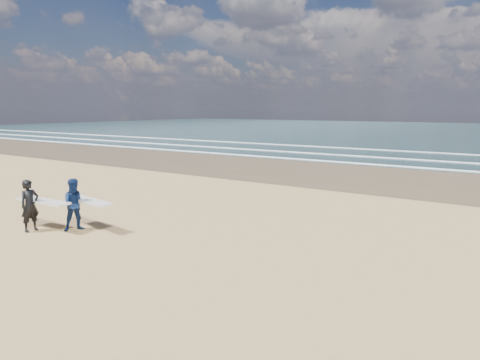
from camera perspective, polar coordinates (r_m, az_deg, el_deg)
The scene contains 2 objects.
surfer_near at distance 15.64m, azimuth -26.00°, elevation -3.00°, with size 2.22×0.98×1.73m.
surfer_far at distance 15.16m, azimuth -20.94°, elevation -3.04°, with size 2.25×1.29×1.74m.
Camera 1 is at (13.26, -7.69, 4.03)m, focal length 32.00 mm.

